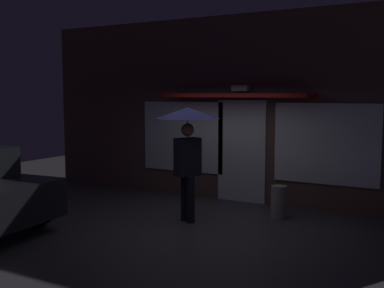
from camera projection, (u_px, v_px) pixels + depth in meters
The scene contains 4 objects.
ground_plane at pixel (191, 225), 8.51m from camera, with size 18.00×18.00×0.00m, color #423F44.
building_facade at pixel (245, 110), 10.32m from camera, with size 10.39×1.00×4.02m.
person_with_umbrella at pixel (188, 130), 8.58m from camera, with size 1.17×1.17×2.09m.
sidewalk_bollard at pixel (279, 202), 8.94m from camera, with size 0.29×0.29×0.62m, color #9E998E.
Camera 1 is at (4.11, -7.22, 2.32)m, focal length 44.63 mm.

